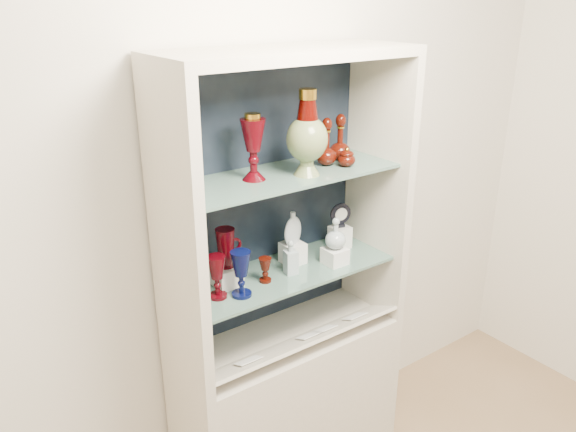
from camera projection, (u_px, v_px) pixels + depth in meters
wall_back at (257, 178)px, 2.34m from camera, size 3.50×0.02×2.80m
cabinet_base at (288, 405)px, 2.55m from camera, size 1.00×0.40×0.75m
cabinet_back_panel at (262, 197)px, 2.35m from camera, size 0.98×0.02×1.15m
cabinet_side_left at (176, 239)px, 1.94m from camera, size 0.04×0.40×1.15m
cabinet_side_right at (376, 187)px, 2.47m from camera, size 0.04×0.40×1.15m
cabinet_top_cap at (288, 53)px, 1.99m from camera, size 1.00×0.40×0.04m
shelf_lower at (285, 272)px, 2.32m from camera, size 0.92×0.34×0.01m
shelf_upper at (285, 175)px, 2.17m from camera, size 0.92×0.34×0.01m
label_ledge at (303, 341)px, 2.32m from camera, size 0.92×0.17×0.09m
label_card_0 at (355, 316)px, 2.47m from camera, size 0.10×0.06×0.03m
label_card_1 at (248, 361)px, 2.17m from camera, size 0.10×0.06×0.03m
label_card_2 at (309, 335)px, 2.33m from camera, size 0.10×0.06×0.03m
label_card_3 at (324, 329)px, 2.38m from camera, size 0.10×0.06×0.03m
pedestal_lamp_left at (171, 159)px, 1.93m from camera, size 0.10×0.10×0.24m
pedestal_lamp_right at (253, 147)px, 2.05m from camera, size 0.12×0.12×0.25m
enamel_urn at (307, 133)px, 2.10m from camera, size 0.16×0.16×0.33m
ruby_decanter_a at (327, 139)px, 2.24m from camera, size 0.11×0.11×0.22m
ruby_decanter_b at (340, 136)px, 2.31m from camera, size 0.09×0.09×0.20m
lidded_bowl at (347, 157)px, 2.25m from camera, size 0.07×0.07×0.08m
cobalt_goblet at (241, 274)px, 2.10m from camera, size 0.10×0.10×0.18m
ruby_goblet_tall at (217, 277)px, 2.09m from camera, size 0.08×0.08×0.17m
ruby_goblet_small at (265, 270)px, 2.22m from camera, size 0.06×0.06×0.10m
riser_ruby_pitcher at (227, 276)px, 2.19m from camera, size 0.10×0.10×0.08m
ruby_pitcher at (226, 248)px, 2.15m from camera, size 0.13×0.09×0.16m
clear_square_bottle at (291, 257)px, 2.28m from camera, size 0.06×0.06×0.14m
riser_flat_flask at (293, 253)px, 2.38m from camera, size 0.09×0.09×0.09m
flat_flask at (293, 227)px, 2.33m from camera, size 0.11×0.07×0.15m
riser_clear_round_decanter at (335, 256)px, 2.37m from camera, size 0.09×0.09×0.07m
clear_round_decanter at (336, 234)px, 2.33m from camera, size 0.11×0.11×0.13m
riser_cameo_medallion at (340, 237)px, 2.52m from camera, size 0.08×0.08×0.10m
cameo_medallion at (341, 215)px, 2.48m from camera, size 0.10×0.06×0.11m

